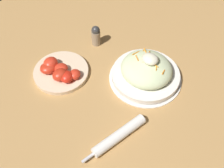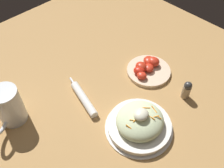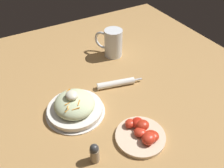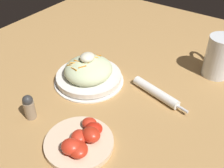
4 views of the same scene
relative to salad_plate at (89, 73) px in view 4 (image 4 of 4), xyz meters
name	(u,v)px [view 4 (image 4 of 4)]	position (x,y,z in m)	size (l,w,h in m)	color
ground_plane	(132,95)	(0.02, -0.15, -0.03)	(1.43, 1.43, 0.00)	#B2844C
salad_plate	(89,73)	(0.00, 0.00, 0.00)	(0.23, 0.23, 0.10)	white
beer_mug	(218,58)	(0.28, -0.32, 0.03)	(0.14, 0.10, 0.14)	white
napkin_roll	(156,92)	(0.06, -0.21, -0.02)	(0.07, 0.20, 0.03)	white
tomato_plate	(81,141)	(-0.22, -0.15, -0.02)	(0.17, 0.17, 0.05)	beige
salt_shaker	(29,107)	(-0.22, 0.03, 0.01)	(0.03, 0.03, 0.08)	gray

